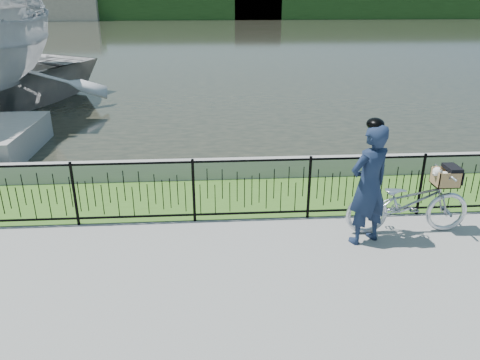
{
  "coord_description": "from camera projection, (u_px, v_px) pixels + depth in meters",
  "views": [
    {
      "loc": [
        -0.72,
        -5.76,
        3.78
      ],
      "look_at": [
        -0.25,
        1.0,
        1.0
      ],
      "focal_mm": 35.0,
      "sensor_mm": 36.0,
      "label": 1
    }
  ],
  "objects": [
    {
      "name": "ground",
      "position": [
        262.0,
        269.0,
        6.79
      ],
      "size": [
        120.0,
        120.0,
        0.0
      ],
      "primitive_type": "plane",
      "color": "gray",
      "rests_on": "ground"
    },
    {
      "name": "grass_strip",
      "position": [
        247.0,
        196.0,
        9.19
      ],
      "size": [
        60.0,
        2.0,
        0.01
      ],
      "primitive_type": "cube",
      "color": "#39641F",
      "rests_on": "ground"
    },
    {
      "name": "water",
      "position": [
        215.0,
        39.0,
        37.24
      ],
      "size": [
        120.0,
        120.0,
        0.0
      ],
      "primitive_type": "plane",
      "color": "#28291E",
      "rests_on": "ground"
    },
    {
      "name": "quay_wall",
      "position": [
        243.0,
        168.0,
        10.04
      ],
      "size": [
        60.0,
        0.3,
        0.4
      ],
      "primitive_type": "cube",
      "color": "gray",
      "rests_on": "ground"
    },
    {
      "name": "fence",
      "position": [
        252.0,
        189.0,
        8.05
      ],
      "size": [
        14.0,
        0.06,
        1.15
      ],
      "primitive_type": null,
      "color": "black",
      "rests_on": "ground"
    },
    {
      "name": "far_treeline",
      "position": [
        211.0,
        7.0,
        61.58
      ],
      "size": [
        120.0,
        6.0,
        3.0
      ],
      "primitive_type": "cube",
      "color": "#22451A",
      "rests_on": "ground"
    },
    {
      "name": "far_building_left",
      "position": [
        67.0,
        4.0,
        58.39
      ],
      "size": [
        8.0,
        4.0,
        4.0
      ],
      "primitive_type": "cube",
      "color": "gray",
      "rests_on": "ground"
    },
    {
      "name": "far_building_right",
      "position": [
        257.0,
        6.0,
        60.55
      ],
      "size": [
        6.0,
        3.0,
        3.2
      ],
      "primitive_type": "cube",
      "color": "gray",
      "rests_on": "ground"
    },
    {
      "name": "bicycle_rig",
      "position": [
        409.0,
        202.0,
        7.65
      ],
      "size": [
        2.04,
        0.71,
        1.17
      ],
      "color": "silver",
      "rests_on": "ground"
    },
    {
      "name": "cyclist",
      "position": [
        369.0,
        184.0,
        7.18
      ],
      "size": [
        0.84,
        0.72,
        2.03
      ],
      "color": "#142039",
      "rests_on": "ground"
    }
  ]
}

